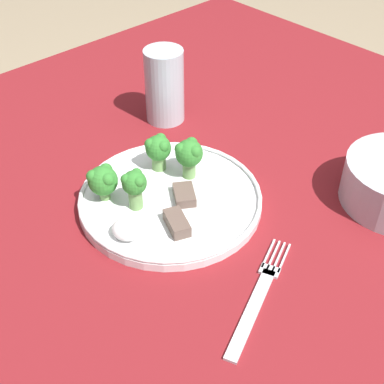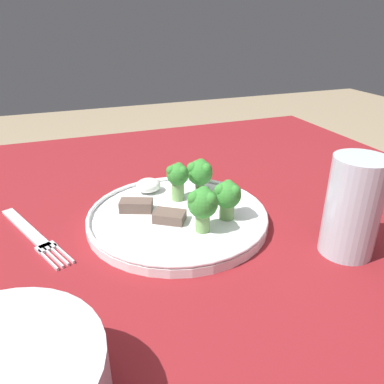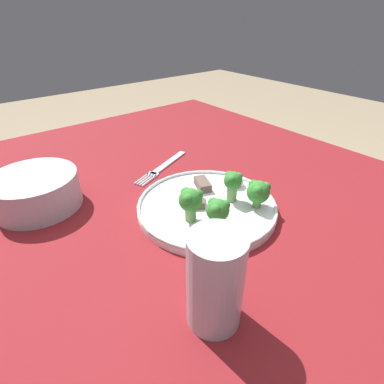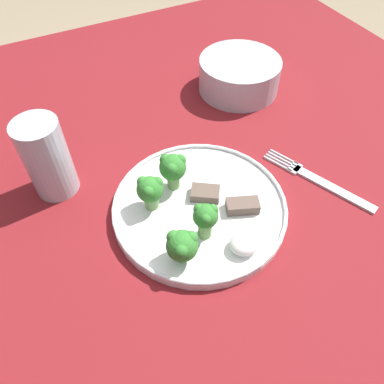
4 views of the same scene
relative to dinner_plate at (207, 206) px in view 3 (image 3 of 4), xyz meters
The scene contains 12 objects.
table 0.13m from the dinner_plate, 56.21° to the left, with size 1.12×1.09×0.70m.
dinner_plate is the anchor object (origin of this frame).
fork 0.20m from the dinner_plate, 10.19° to the right, with size 0.09×0.18×0.00m.
cream_bowl 0.31m from the dinner_plate, 48.09° to the left, with size 0.15×0.15×0.06m.
drinking_glass 0.23m from the dinner_plate, 140.75° to the left, with size 0.06×0.06×0.12m.
broccoli_floret_near_rim_left 0.06m from the dinner_plate, 109.73° to the right, with size 0.03×0.03×0.06m.
broccoli_floret_center_left 0.08m from the dinner_plate, 152.39° to the left, with size 0.04×0.04×0.05m.
broccoli_floret_back_left 0.07m from the dinner_plate, 108.26° to the left, with size 0.04×0.04×0.06m.
broccoli_floret_front_left 0.10m from the dinner_plate, 132.19° to the right, with size 0.04×0.04×0.05m.
meat_slice_front_slice 0.07m from the dinner_plate, 31.38° to the right, with size 0.05×0.04×0.02m.
meat_slice_middle_slice 0.02m from the dinner_plate, 37.69° to the left, with size 0.05×0.05×0.01m.
sauce_dollop 0.09m from the dinner_plate, 78.22° to the right, with size 0.04×0.04×0.02m.
Camera 3 is at (-0.38, 0.23, 1.02)m, focal length 28.00 mm.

